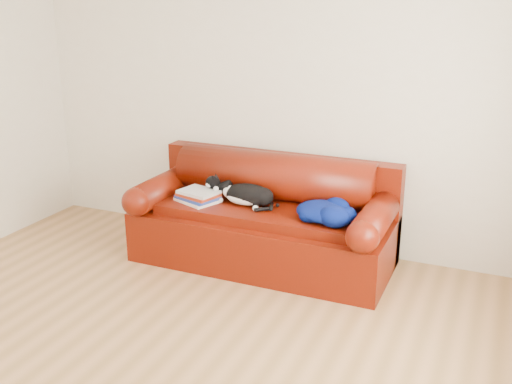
% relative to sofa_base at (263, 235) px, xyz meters
% --- Properties ---
extents(ground, '(4.50, 4.50, 0.00)m').
position_rel_sofa_base_xyz_m(ground, '(-0.16, -1.49, -0.24)').
color(ground, olive).
rests_on(ground, ground).
extents(room_shell, '(4.52, 4.02, 2.61)m').
position_rel_sofa_base_xyz_m(room_shell, '(-0.04, -1.48, 1.43)').
color(room_shell, beige).
rests_on(room_shell, ground).
extents(sofa_base, '(2.10, 0.90, 0.50)m').
position_rel_sofa_base_xyz_m(sofa_base, '(0.00, 0.00, 0.00)').
color(sofa_base, '#400F02').
rests_on(sofa_base, ground).
extents(sofa_back, '(2.10, 1.01, 0.88)m').
position_rel_sofa_base_xyz_m(sofa_back, '(0.00, 0.24, 0.30)').
color(sofa_back, '#400F02').
rests_on(sofa_back, ground).
extents(book_stack, '(0.40, 0.36, 0.10)m').
position_rel_sofa_base_xyz_m(book_stack, '(-0.53, -0.13, 0.31)').
color(book_stack, '#F0E1CF').
rests_on(book_stack, sofa_base).
extents(cat, '(0.60, 0.27, 0.22)m').
position_rel_sofa_base_xyz_m(cat, '(-0.12, -0.03, 0.35)').
color(cat, black).
rests_on(cat, sofa_base).
extents(blanket, '(0.54, 0.53, 0.16)m').
position_rel_sofa_base_xyz_m(blanket, '(0.56, -0.10, 0.33)').
color(blanket, '#02033F').
rests_on(blanket, sofa_base).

